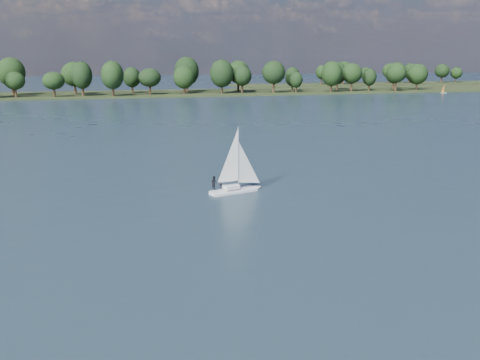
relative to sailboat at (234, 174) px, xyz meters
The scene contains 6 objects.
ground 61.81m from the sailboat, 85.15° to the left, with size 700.00×700.00×0.00m, color #233342.
far_shore 173.64m from the sailboat, 88.28° to the left, with size 660.00×40.00×1.50m, color black.
far_shore_back 276.39m from the sailboat, 53.29° to the left, with size 220.00×30.00×1.40m, color black.
sailboat is the anchor object (origin of this frame).
dinghy_orange 200.01m from the sailboat, 48.11° to the left, with size 2.54×1.07×4.00m.
treeline 169.35m from the sailboat, 90.33° to the left, with size 562.22×73.65×17.12m.
Camera 1 is at (-20.29, -22.31, 16.07)m, focal length 40.00 mm.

